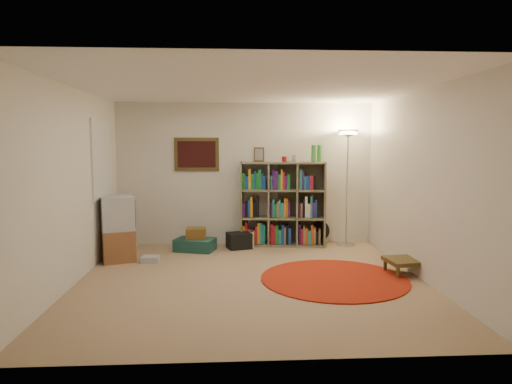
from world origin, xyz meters
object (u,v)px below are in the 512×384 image
floor_lamp (348,150)px  suitcase (195,245)px  bookshelf (282,205)px  floor_fan (320,232)px  tv_stand (117,229)px  side_table (404,261)px

floor_lamp → suitcase: floor_lamp is taller
bookshelf → floor_fan: bearing=16.2°
bookshelf → floor_lamp: floor_lamp is taller
floor_lamp → suitcase: size_ratio=2.78×
floor_fan → suitcase: floor_fan is taller
floor_fan → tv_stand: size_ratio=0.41×
tv_stand → suitcase: tv_stand is taller
tv_stand → bookshelf: bearing=-2.6°
tv_stand → floor_fan: bearing=-4.2°
floor_lamp → tv_stand: size_ratio=2.05×
bookshelf → tv_stand: bookshelf is taller
floor_fan → side_table: floor_fan is taller
bookshelf → suitcase: bearing=-160.2°
suitcase → side_table: (2.97, -1.56, 0.08)m
side_table → suitcase: bearing=152.3°
suitcase → side_table: bearing=-10.7°
bookshelf → side_table: bookshelf is taller
bookshelf → suitcase: size_ratio=2.43×
bookshelf → tv_stand: 2.79m
bookshelf → side_table: size_ratio=3.40×
bookshelf → floor_fan: size_ratio=4.35×
tv_stand → suitcase: 1.31m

